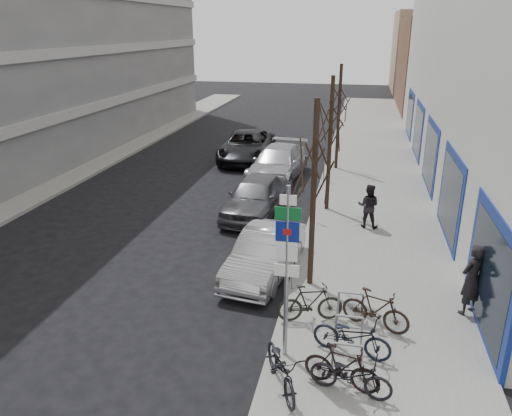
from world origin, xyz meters
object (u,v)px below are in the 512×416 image
at_px(meter_back, 324,165).
at_px(bike_far_inner, 376,309).
at_px(bike_far_curb, 351,372).
at_px(bike_mid_inner, 310,303).
at_px(parked_car_mid, 256,196).
at_px(bike_near_right, 342,367).
at_px(parked_car_back, 278,163).
at_px(tree_mid, 331,113).
at_px(lane_car, 247,146).
at_px(parked_car_front, 265,254).
at_px(tree_far, 340,92).
at_px(pedestrian_far, 368,206).
at_px(bike_rack, 349,327).
at_px(tree_near, 315,151).
at_px(meter_mid, 313,202).
at_px(meter_front, 293,265).
at_px(bike_near_left, 281,364).
at_px(bike_mid_curb, 352,333).
at_px(highway_sign_pole, 287,263).
at_px(pedestrian_near, 472,280).

relative_size(meter_back, bike_far_inner, 0.73).
relative_size(bike_far_curb, bike_far_inner, 0.98).
distance_m(bike_mid_inner, parked_car_mid, 8.13).
bearing_deg(bike_mid_inner, parked_car_mid, 4.42).
distance_m(bike_near_right, parked_car_back, 15.73).
distance_m(meter_back, bike_far_inner, 12.70).
bearing_deg(tree_mid, lane_car, 123.64).
distance_m(parked_car_front, parked_car_back, 10.44).
height_order(tree_far, meter_back, tree_far).
bearing_deg(pedestrian_far, bike_near_right, 95.80).
xyz_separation_m(bike_rack, tree_near, (-1.20, 2.90, 3.44)).
relative_size(tree_far, parked_car_front, 1.29).
relative_size(tree_near, tree_mid, 1.00).
bearing_deg(tree_far, meter_mid, -93.22).
xyz_separation_m(meter_front, bike_near_left, (0.34, -4.12, -0.19)).
relative_size(bike_mid_curb, bike_mid_inner, 1.07).
height_order(tree_near, parked_car_mid, tree_near).
xyz_separation_m(tree_near, bike_near_left, (-0.11, -4.62, -3.38)).
bearing_deg(meter_front, bike_mid_curb, -57.16).
xyz_separation_m(bike_mid_inner, bike_far_inner, (1.61, -0.00, 0.01)).
distance_m(meter_front, bike_far_inner, 2.72).
bearing_deg(bike_near_left, lane_car, 79.19).
bearing_deg(meter_front, bike_far_curb, -66.39).
bearing_deg(highway_sign_pole, tree_mid, 88.86).
distance_m(tree_near, pedestrian_far, 5.96).
relative_size(bike_far_inner, parked_car_front, 0.41).
distance_m(tree_far, meter_back, 4.08).
xyz_separation_m(highway_sign_pole, lane_car, (-4.93, 17.72, -1.64)).
height_order(bike_mid_curb, pedestrian_near, pedestrian_near).
bearing_deg(bike_far_curb, meter_back, 16.85).
height_order(bike_near_left, lane_car, lane_car).
bearing_deg(meter_mid, bike_far_inner, -72.02).
height_order(meter_back, bike_mid_curb, meter_back).
relative_size(bike_near_right, bike_far_curb, 0.96).
xyz_separation_m(tree_mid, parked_car_front, (-1.45, -5.97, -3.40)).
relative_size(highway_sign_pole, pedestrian_far, 2.50).
distance_m(tree_far, pedestrian_far, 8.91).
xyz_separation_m(meter_back, bike_far_inner, (2.27, -12.49, -0.24)).
bearing_deg(tree_far, highway_sign_pole, -90.69).
bearing_deg(tree_near, bike_far_curb, -73.91).
relative_size(bike_far_curb, parked_car_mid, 0.36).
xyz_separation_m(tree_far, bike_near_right, (1.11, -17.35, -3.46)).
bearing_deg(meter_back, tree_far, 79.80).
xyz_separation_m(meter_back, pedestrian_near, (4.65, -11.28, 0.21)).
bearing_deg(bike_rack, parked_car_back, 106.18).
distance_m(tree_near, tree_mid, 6.50).
bearing_deg(parked_car_front, lane_car, 113.01).
bearing_deg(bike_mid_inner, pedestrian_near, -90.49).
bearing_deg(meter_back, bike_mid_curb, -82.80).
relative_size(meter_mid, parked_car_front, 0.30).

